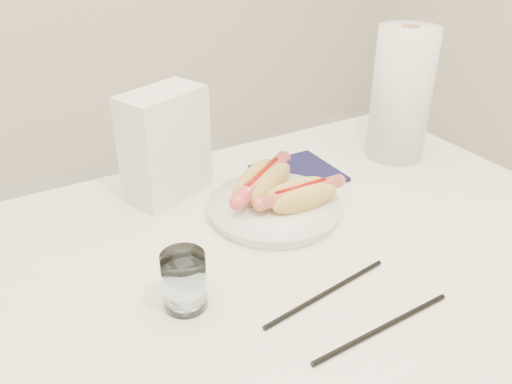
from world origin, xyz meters
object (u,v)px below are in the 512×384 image
table (268,282)px  hotdog_left (262,182)px  plate (274,209)px  paper_towel_roll (401,94)px  napkin_box (165,145)px  hotdog_right (301,195)px  water_glass (184,281)px

table → hotdog_left: 0.19m
table → plate: 0.14m
plate → paper_towel_roll: paper_towel_roll is taller
napkin_box → table: bearing=-97.5°
hotdog_right → table: bearing=-146.3°
table → plate: plate is taller
hotdog_left → plate: bearing=-125.0°
plate → water_glass: water_glass is taller
plate → water_glass: size_ratio=2.69×
table → napkin_box: (-0.07, 0.27, 0.16)m
plate → napkin_box: (-0.14, 0.17, 0.09)m
hotdog_left → paper_towel_roll: bearing=-27.9°
hotdog_left → water_glass: 0.31m
paper_towel_roll → napkin_box: bearing=170.2°
plate → hotdog_left: (0.00, 0.05, 0.03)m
hotdog_right → paper_towel_roll: size_ratio=0.60×
table → hotdog_right: 0.17m
table → napkin_box: bearing=103.8°
hotdog_left → paper_towel_roll: paper_towel_roll is taller
table → hotdog_right: size_ratio=7.04×
table → water_glass: water_glass is taller
napkin_box → plate: bearing=-71.8°
hotdog_right → water_glass: bearing=-156.3°
table → napkin_box: size_ratio=5.74×
table → napkin_box: napkin_box is taller
hotdog_left → water_glass: bearing=-174.8°
table → paper_towel_roll: bearing=22.3°
table → plate: bearing=54.2°
table → hotdog_right: bearing=33.3°
hotdog_left → hotdog_right: 0.08m
hotdog_right → napkin_box: size_ratio=0.82×
table → paper_towel_roll: (0.44, 0.18, 0.20)m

